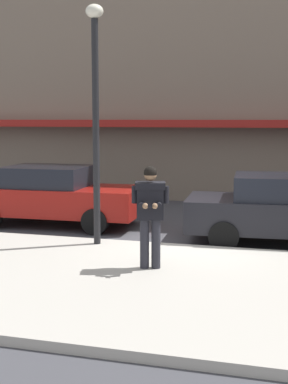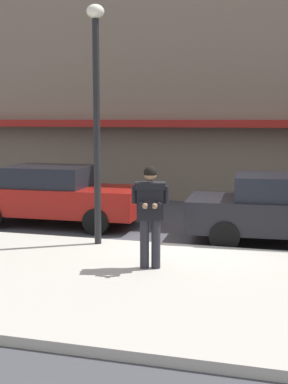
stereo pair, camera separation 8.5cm
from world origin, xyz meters
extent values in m
plane|color=#3D3D42|center=(0.00, 0.00, 0.00)|extent=(80.00, 80.00, 0.00)
cube|color=#A8A399|center=(1.00, -2.85, 0.07)|extent=(32.00, 5.30, 0.14)
cube|color=silver|center=(1.00, 0.05, 0.00)|extent=(28.00, 0.12, 0.01)
cube|color=maroon|center=(1.00, 6.15, 2.60)|extent=(26.60, 0.70, 0.24)
cube|color=maroon|center=(-4.01, 1.56, 0.67)|extent=(4.55, 1.95, 0.70)
cube|color=black|center=(-4.19, 1.56, 1.28)|extent=(2.12, 1.70, 0.52)
cylinder|color=black|center=(-2.64, 2.46, 0.32)|extent=(0.65, 0.24, 0.64)
cylinder|color=black|center=(-2.59, 0.75, 0.32)|extent=(0.65, 0.24, 0.64)
cylinder|color=black|center=(-5.43, 2.38, 0.32)|extent=(0.65, 0.24, 0.64)
cube|color=black|center=(1.73, 0.90, 1.28)|extent=(2.18, 1.77, 0.52)
cylinder|color=black|center=(0.46, 1.68, 0.32)|extent=(0.65, 0.26, 0.64)
cylinder|color=black|center=(0.57, -0.03, 0.32)|extent=(0.65, 0.26, 0.64)
cylinder|color=#23232B|center=(-0.36, -2.12, 0.58)|extent=(0.16, 0.16, 0.88)
cylinder|color=#23232B|center=(-0.55, -2.17, 0.58)|extent=(0.16, 0.16, 0.88)
cube|color=black|center=(-0.46, -2.15, 1.34)|extent=(0.52, 0.40, 0.64)
cube|color=black|center=(-0.46, -2.15, 1.61)|extent=(0.59, 0.46, 0.12)
cylinder|color=black|center=(-0.19, -2.08, 1.45)|extent=(0.11, 0.11, 0.30)
cylinder|color=black|center=(-0.27, -2.27, 1.30)|extent=(0.17, 0.32, 0.10)
sphere|color=#8C6647|center=(-0.30, -2.42, 1.30)|extent=(0.10, 0.10, 0.10)
cylinder|color=black|center=(-0.72, -2.21, 1.45)|extent=(0.11, 0.11, 0.30)
cylinder|color=black|center=(-0.56, -2.34, 1.30)|extent=(0.17, 0.32, 0.10)
sphere|color=#8C6647|center=(-0.46, -2.46, 1.30)|extent=(0.10, 0.10, 0.10)
cube|color=black|center=(-0.37, -2.48, 1.30)|extent=(0.11, 0.16, 0.07)
sphere|color=#8C6647|center=(-0.45, -2.18, 1.80)|extent=(0.22, 0.22, 0.22)
sphere|color=black|center=(-0.45, -2.18, 1.83)|extent=(0.23, 0.23, 0.23)
cylinder|color=black|center=(-2.01, -0.65, 2.44)|extent=(0.14, 0.14, 4.60)
ellipsoid|color=silver|center=(-2.01, -0.65, 4.88)|extent=(0.36, 0.36, 0.28)
camera|label=1|loc=(1.89, -11.01, 2.76)|focal=50.00mm
camera|label=2|loc=(1.97, -10.99, 2.76)|focal=50.00mm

